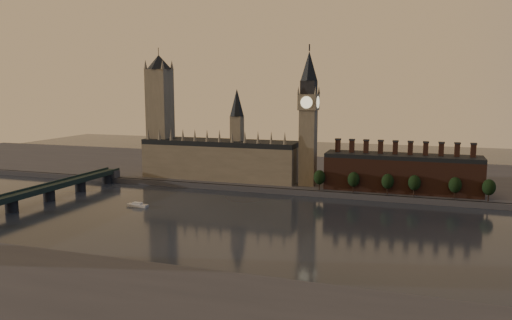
# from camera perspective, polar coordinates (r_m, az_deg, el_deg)

# --- Properties ---
(ground) EXTENTS (900.00, 900.00, 0.00)m
(ground) POSITION_cam_1_polar(r_m,az_deg,el_deg) (289.91, -0.91, -7.55)
(ground) COLOR black
(ground) RESTS_ON ground
(north_bank) EXTENTS (900.00, 182.00, 4.00)m
(north_bank) POSITION_cam_1_polar(r_m,az_deg,el_deg) (457.22, 6.53, -1.45)
(north_bank) COLOR #444449
(north_bank) RESTS_ON ground
(palace_of_westminster) EXTENTS (130.00, 30.30, 74.00)m
(palace_of_westminster) POSITION_cam_1_polar(r_m,az_deg,el_deg) (413.30, -4.04, 0.30)
(palace_of_westminster) COLOR #82745C
(palace_of_westminster) RESTS_ON north_bank
(victoria_tower) EXTENTS (24.00, 24.00, 108.00)m
(victoria_tower) POSITION_cam_1_polar(r_m,az_deg,el_deg) (434.20, -10.91, 5.52)
(victoria_tower) COLOR #82745C
(victoria_tower) RESTS_ON north_bank
(big_ben) EXTENTS (15.00, 15.00, 107.00)m
(big_ben) POSITION_cam_1_polar(r_m,az_deg,el_deg) (382.66, 6.00, 4.93)
(big_ben) COLOR #82745C
(big_ben) RESTS_ON north_bank
(chimney_block) EXTENTS (110.00, 25.00, 37.00)m
(chimney_block) POSITION_cam_1_polar(r_m,az_deg,el_deg) (378.18, 16.32, -1.36)
(chimney_block) COLOR #4B281C
(chimney_block) RESTS_ON north_bank
(embankment_tree_0) EXTENTS (8.60, 8.60, 14.88)m
(embankment_tree_0) POSITION_cam_1_polar(r_m,az_deg,el_deg) (370.18, 7.26, -1.97)
(embankment_tree_0) COLOR black
(embankment_tree_0) RESTS_ON north_bank
(embankment_tree_1) EXTENTS (8.60, 8.60, 14.88)m
(embankment_tree_1) POSITION_cam_1_polar(r_m,az_deg,el_deg) (365.79, 11.09, -2.19)
(embankment_tree_1) COLOR black
(embankment_tree_1) RESTS_ON north_bank
(embankment_tree_2) EXTENTS (8.60, 8.60, 14.88)m
(embankment_tree_2) POSITION_cam_1_polar(r_m,az_deg,el_deg) (363.72, 14.81, -2.37)
(embankment_tree_2) COLOR black
(embankment_tree_2) RESTS_ON north_bank
(embankment_tree_3) EXTENTS (8.60, 8.60, 14.88)m
(embankment_tree_3) POSITION_cam_1_polar(r_m,az_deg,el_deg) (363.61, 17.65, -2.49)
(embankment_tree_3) COLOR black
(embankment_tree_3) RESTS_ON north_bank
(embankment_tree_4) EXTENTS (8.60, 8.60, 14.88)m
(embankment_tree_4) POSITION_cam_1_polar(r_m,az_deg,el_deg) (364.74, 21.80, -2.67)
(embankment_tree_4) COLOR black
(embankment_tree_4) RESTS_ON north_bank
(embankment_tree_5) EXTENTS (8.60, 8.60, 14.88)m
(embankment_tree_5) POSITION_cam_1_polar(r_m,az_deg,el_deg) (365.41, 25.08, -2.84)
(embankment_tree_5) COLOR black
(embankment_tree_5) RESTS_ON north_bank
(westminster_bridge) EXTENTS (14.00, 200.00, 11.55)m
(westminster_bridge) POSITION_cam_1_polar(r_m,az_deg,el_deg) (366.50, -24.62, -3.74)
(westminster_bridge) COLOR #1E2E28
(westminster_bridge) RESTS_ON ground
(river_boat) EXTENTS (14.79, 4.71, 2.93)m
(river_boat) POSITION_cam_1_polar(r_m,az_deg,el_deg) (344.37, -13.38, -5.02)
(river_boat) COLOR #BDBDBD
(river_boat) RESTS_ON ground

